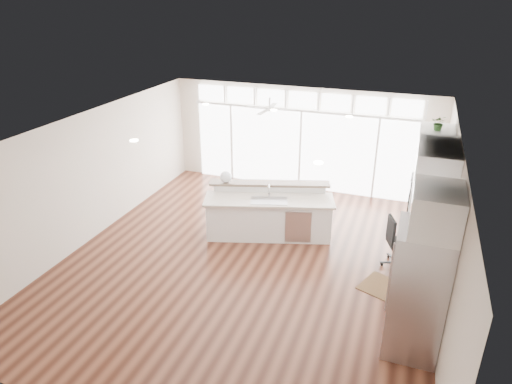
% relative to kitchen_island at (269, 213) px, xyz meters
% --- Properties ---
extents(floor, '(7.00, 8.00, 0.02)m').
position_rel_kitchen_island_xyz_m(floor, '(-0.06, -1.12, -0.55)').
color(floor, '#3E1D13').
rests_on(floor, ground).
extents(ceiling, '(7.00, 8.00, 0.02)m').
position_rel_kitchen_island_xyz_m(ceiling, '(-0.06, -1.12, 2.16)').
color(ceiling, silver).
rests_on(ceiling, wall_back).
extents(wall_back, '(7.00, 0.04, 2.70)m').
position_rel_kitchen_island_xyz_m(wall_back, '(-0.06, 2.88, 0.81)').
color(wall_back, beige).
rests_on(wall_back, floor).
extents(wall_front, '(7.00, 0.04, 2.70)m').
position_rel_kitchen_island_xyz_m(wall_front, '(-0.06, -5.12, 0.81)').
color(wall_front, beige).
rests_on(wall_front, floor).
extents(wall_left, '(0.04, 8.00, 2.70)m').
position_rel_kitchen_island_xyz_m(wall_left, '(-3.56, -1.12, 0.81)').
color(wall_left, beige).
rests_on(wall_left, floor).
extents(wall_right, '(0.04, 8.00, 2.70)m').
position_rel_kitchen_island_xyz_m(wall_right, '(3.44, -1.12, 0.81)').
color(wall_right, beige).
rests_on(wall_right, floor).
extents(glass_wall, '(5.80, 0.06, 2.08)m').
position_rel_kitchen_island_xyz_m(glass_wall, '(-0.06, 2.82, 0.51)').
color(glass_wall, white).
rests_on(glass_wall, wall_back).
extents(transom_row, '(5.90, 0.06, 0.40)m').
position_rel_kitchen_island_xyz_m(transom_row, '(-0.06, 2.82, 1.84)').
color(transom_row, white).
rests_on(transom_row, wall_back).
extents(desk_window, '(0.04, 0.85, 0.85)m').
position_rel_kitchen_island_xyz_m(desk_window, '(3.40, -0.82, 1.01)').
color(desk_window, silver).
rests_on(desk_window, wall_right).
extents(ceiling_fan, '(1.16, 1.16, 0.32)m').
position_rel_kitchen_island_xyz_m(ceiling_fan, '(-0.56, 1.68, 1.94)').
color(ceiling_fan, silver).
rests_on(ceiling_fan, ceiling).
extents(recessed_lights, '(3.40, 3.00, 0.02)m').
position_rel_kitchen_island_xyz_m(recessed_lights, '(-0.06, -0.92, 2.14)').
color(recessed_lights, white).
rests_on(recessed_lights, ceiling).
extents(oven_cabinet, '(0.64, 1.20, 2.50)m').
position_rel_kitchen_island_xyz_m(oven_cabinet, '(3.11, 0.68, 0.71)').
color(oven_cabinet, white).
rests_on(oven_cabinet, floor).
extents(desk_nook, '(0.72, 1.30, 0.76)m').
position_rel_kitchen_island_xyz_m(desk_nook, '(3.07, -0.82, -0.16)').
color(desk_nook, white).
rests_on(desk_nook, floor).
extents(upper_cabinets, '(0.64, 1.30, 0.64)m').
position_rel_kitchen_island_xyz_m(upper_cabinets, '(3.11, -0.82, 1.81)').
color(upper_cabinets, white).
rests_on(upper_cabinets, wall_right).
extents(refrigerator, '(0.76, 0.90, 2.00)m').
position_rel_kitchen_island_xyz_m(refrigerator, '(3.05, -2.47, 0.46)').
color(refrigerator, '#B8B9BD').
rests_on(refrigerator, floor).
extents(fridge_cabinet, '(0.64, 0.90, 0.60)m').
position_rel_kitchen_island_xyz_m(fridge_cabinet, '(3.11, -2.47, 1.76)').
color(fridge_cabinet, white).
rests_on(fridge_cabinet, wall_right).
extents(framed_photos, '(0.06, 0.22, 0.80)m').
position_rel_kitchen_island_xyz_m(framed_photos, '(3.40, -0.20, 0.86)').
color(framed_photos, black).
rests_on(framed_photos, wall_right).
extents(kitchen_island, '(2.91, 1.79, 1.08)m').
position_rel_kitchen_island_xyz_m(kitchen_island, '(0.00, 0.00, 0.00)').
color(kitchen_island, white).
rests_on(kitchen_island, floor).
extents(rug, '(1.18, 1.03, 0.01)m').
position_rel_kitchen_island_xyz_m(rug, '(2.66, -1.14, -0.54)').
color(rug, '#382211').
rests_on(rug, floor).
extents(office_chair, '(0.67, 0.65, 1.03)m').
position_rel_kitchen_island_xyz_m(office_chair, '(2.73, -0.27, -0.03)').
color(office_chair, black).
rests_on(office_chair, floor).
extents(fishbowl, '(0.33, 0.33, 0.25)m').
position_rel_kitchen_island_xyz_m(fishbowl, '(-1.03, 0.10, 0.67)').
color(fishbowl, white).
rests_on(fishbowl, kitchen_island).
extents(monitor, '(0.16, 0.50, 0.41)m').
position_rel_kitchen_island_xyz_m(monitor, '(2.99, -0.82, 0.42)').
color(monitor, black).
rests_on(monitor, desk_nook).
extents(keyboard, '(0.15, 0.36, 0.02)m').
position_rel_kitchen_island_xyz_m(keyboard, '(2.82, -0.82, 0.23)').
color(keyboard, white).
rests_on(keyboard, desk_nook).
extents(potted_plant, '(0.30, 0.33, 0.23)m').
position_rel_kitchen_island_xyz_m(potted_plant, '(3.11, 0.68, 2.07)').
color(potted_plant, '#326129').
rests_on(potted_plant, oven_cabinet).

